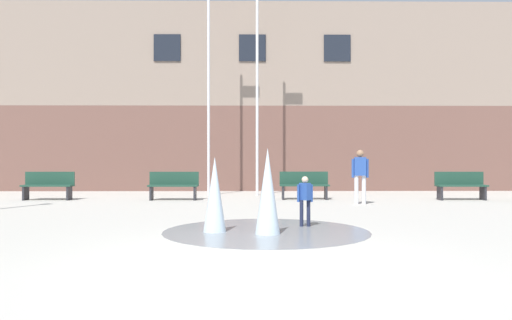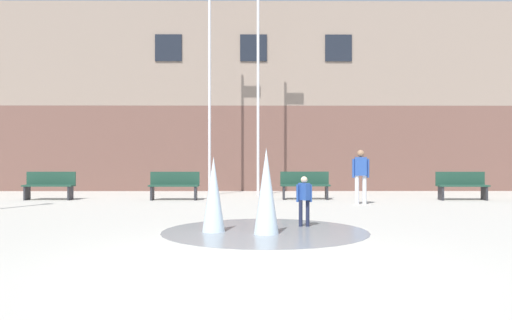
{
  "view_description": "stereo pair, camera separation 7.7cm",
  "coord_description": "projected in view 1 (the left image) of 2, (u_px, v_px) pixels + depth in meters",
  "views": [
    {
      "loc": [
        -0.08,
        -6.1,
        1.33
      ],
      "look_at": [
        0.06,
        6.51,
        1.3
      ],
      "focal_mm": 35.0,
      "sensor_mm": 36.0,
      "label": 1
    },
    {
      "loc": [
        0.0,
        -6.1,
        1.33
      ],
      "look_at": [
        0.06,
        6.51,
        1.3
      ],
      "focal_mm": 35.0,
      "sensor_mm": 36.0,
      "label": 2
    }
  ],
  "objects": [
    {
      "name": "flagpole_left",
      "position": [
        209.0,
        70.0,
        18.15
      ],
      "size": [
        0.8,
        0.1,
        8.66
      ],
      "color": "silver",
      "rests_on": "ground"
    },
    {
      "name": "park_bench_center",
      "position": [
        174.0,
        185.0,
        16.1
      ],
      "size": [
        1.6,
        0.44,
        0.91
      ],
      "color": "#28282D",
      "rests_on": "ground"
    },
    {
      "name": "splash_fountain",
      "position": [
        248.0,
        199.0,
        8.94
      ],
      "size": [
        3.78,
        3.78,
        1.52
      ],
      "color": "gray",
      "rests_on": "ground"
    },
    {
      "name": "park_bench_far_right",
      "position": [
        461.0,
        185.0,
        16.13
      ],
      "size": [
        1.6,
        0.44,
        0.91
      ],
      "color": "#28282D",
      "rests_on": "ground"
    },
    {
      "name": "park_bench_near_trashcan",
      "position": [
        304.0,
        185.0,
        16.32
      ],
      "size": [
        1.6,
        0.44,
        0.91
      ],
      "color": "#28282D",
      "rests_on": "ground"
    },
    {
      "name": "ground_plane",
      "position": [
        257.0,
        267.0,
        6.11
      ],
      "size": [
        100.0,
        100.0,
        0.0
      ],
      "primitive_type": "plane",
      "color": "#B2ADA3"
    },
    {
      "name": "adult_in_red",
      "position": [
        360.0,
        172.0,
        14.56
      ],
      "size": [
        0.5,
        0.24,
        1.59
      ],
      "rotation": [
        0.0,
        0.0,
        3.01
      ],
      "color": "silver",
      "rests_on": "ground"
    },
    {
      "name": "park_bench_far_left",
      "position": [
        48.0,
        185.0,
        16.13
      ],
      "size": [
        1.6,
        0.44,
        0.91
      ],
      "color": "#28282D",
      "rests_on": "ground"
    },
    {
      "name": "flagpole_right",
      "position": [
        258.0,
        74.0,
        18.17
      ],
      "size": [
        0.8,
        0.1,
        8.38
      ],
      "color": "silver",
      "rests_on": "ground"
    },
    {
      "name": "child_in_fountain",
      "position": [
        305.0,
        197.0,
        9.77
      ],
      "size": [
        0.31,
        0.24,
        0.99
      ],
      "rotation": [
        0.0,
        0.0,
        -0.89
      ],
      "color": "#1E233D",
      "rests_on": "ground"
    },
    {
      "name": "library_building",
      "position": [
        252.0,
        104.0,
        23.53
      ],
      "size": [
        36.0,
        6.05,
        7.84
      ],
      "color": "brown",
      "rests_on": "ground"
    }
  ]
}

